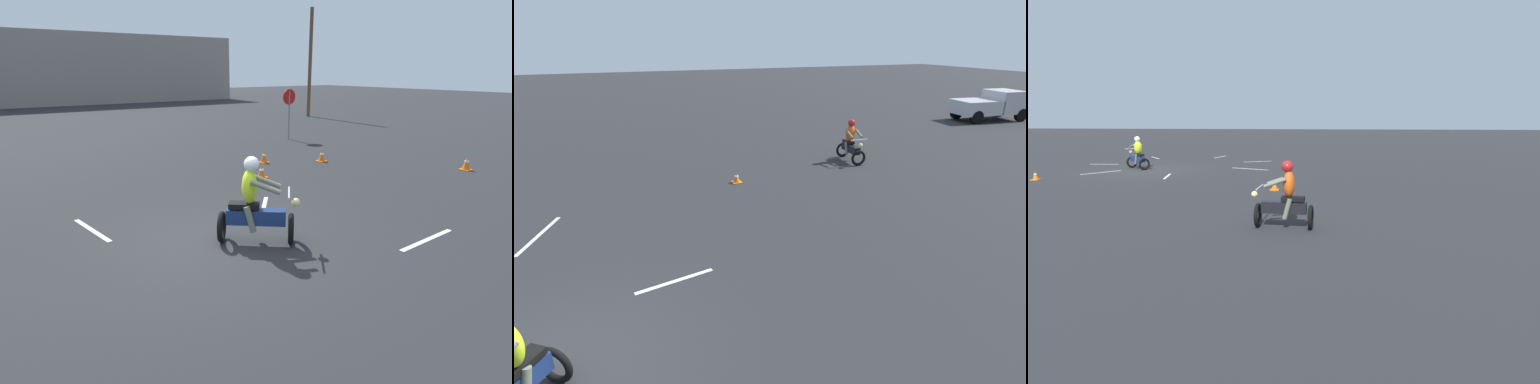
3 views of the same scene
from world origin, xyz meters
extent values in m
plane|color=#28282B|center=(0.00, 0.00, 0.00)|extent=(120.00, 120.00, 0.00)
torus|color=black|center=(1.10, -0.81, 0.30)|extent=(0.45, 0.53, 0.60)
torus|color=black|center=(0.08, 0.00, 0.30)|extent=(0.45, 0.53, 0.60)
cube|color=navy|center=(0.59, -0.40, 0.52)|extent=(1.01, 0.87, 0.28)
cube|color=black|center=(0.41, -0.26, 0.74)|extent=(0.60, 0.55, 0.10)
cylinder|color=silver|center=(1.06, -0.77, 1.00)|extent=(0.46, 0.57, 0.04)
sphere|color=#F2E08C|center=(1.16, -0.85, 0.82)|extent=(0.22, 0.22, 0.16)
ellipsoid|color=#CCEA26|center=(0.49, -0.33, 1.10)|extent=(0.47, 0.49, 0.64)
cylinder|color=slate|center=(0.60, -0.67, 1.15)|extent=(0.48, 0.41, 0.27)
cylinder|color=slate|center=(0.85, -0.36, 1.15)|extent=(0.48, 0.41, 0.27)
cylinder|color=slate|center=(0.42, -0.45, 0.52)|extent=(0.27, 0.25, 0.51)
cylinder|color=slate|center=(0.59, -0.23, 0.52)|extent=(0.27, 0.25, 0.51)
sphere|color=white|center=(0.52, -0.35, 1.52)|extent=(0.39, 0.39, 0.28)
torus|color=black|center=(-7.17, 9.85, 0.30)|extent=(0.15, 0.61, 0.60)
torus|color=black|center=(-8.46, 9.96, 0.30)|extent=(0.15, 0.61, 0.60)
cube|color=black|center=(-7.81, 9.91, 0.52)|extent=(1.12, 0.33, 0.28)
cube|color=black|center=(-8.03, 9.92, 0.74)|extent=(0.58, 0.30, 0.10)
cylinder|color=silver|center=(-7.22, 9.86, 1.00)|extent=(0.09, 0.70, 0.04)
sphere|color=#F2E08C|center=(-7.09, 9.85, 0.82)|extent=(0.17, 0.17, 0.16)
ellipsoid|color=#EA5919|center=(-7.93, 9.92, 1.10)|extent=(0.31, 0.42, 0.64)
cylinder|color=slate|center=(-7.65, 9.69, 1.15)|extent=(0.55, 0.13, 0.27)
cylinder|color=slate|center=(-7.62, 10.09, 1.15)|extent=(0.55, 0.13, 0.27)
cylinder|color=slate|center=(-7.93, 9.78, 0.52)|extent=(0.25, 0.14, 0.51)
cylinder|color=slate|center=(-7.90, 10.05, 0.52)|extent=(0.25, 0.14, 0.51)
sphere|color=red|center=(-7.89, 9.91, 1.52)|extent=(0.30, 0.30, 0.28)
cube|color=orange|center=(-7.04, 4.92, 0.01)|extent=(0.32, 0.32, 0.03)
cone|color=orange|center=(-7.04, 4.92, 0.18)|extent=(0.24, 0.24, 0.29)
cylinder|color=white|center=(-7.04, 4.92, 0.22)|extent=(0.13, 0.13, 0.05)
cube|color=orange|center=(3.36, 3.43, 0.01)|extent=(0.32, 0.32, 0.03)
cone|color=orange|center=(3.36, 3.43, 0.19)|extent=(0.24, 0.24, 0.33)
cylinder|color=white|center=(3.36, 3.43, 0.24)|extent=(0.13, 0.13, 0.05)
cube|color=silver|center=(3.38, -2.14, 0.00)|extent=(1.67, 0.18, 0.01)
cube|color=silver|center=(1.77, 1.05, 0.00)|extent=(1.28, 1.53, 0.01)
cube|color=silver|center=(-1.85, 1.97, 0.00)|extent=(0.40, 1.61, 0.01)
cube|color=silver|center=(-5.16, -0.83, 0.00)|extent=(2.02, 0.83, 0.01)
cube|color=silver|center=(-5.06, -4.14, 0.00)|extent=(1.60, 0.78, 0.01)
cube|color=silver|center=(-2.18, -6.61, 0.00)|extent=(0.51, 1.54, 0.01)
cube|color=silver|center=(1.86, -5.69, 0.00)|extent=(0.99, 1.12, 0.01)
camera|label=1|loc=(-3.28, -6.15, 3.12)|focal=28.00mm
camera|label=2|loc=(5.23, 1.17, 4.56)|focal=28.00mm
camera|label=3|loc=(-8.60, 19.28, 2.72)|focal=28.00mm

